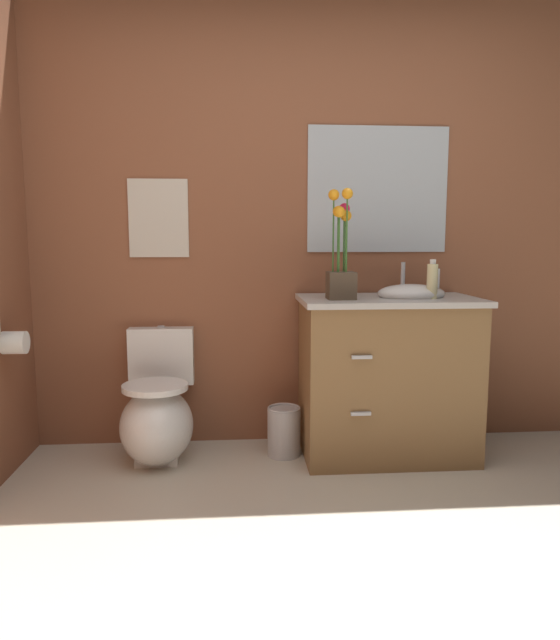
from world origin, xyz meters
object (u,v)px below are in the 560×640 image
(toilet, at_px, (158,415))
(toilet_paper_roll, at_px, (15,343))
(lotion_bottle, at_px, (432,281))
(wall_mirror, at_px, (378,190))
(vanity_cabinet, at_px, (387,375))
(wall_poster, at_px, (159,218))
(trash_bin, at_px, (284,431))
(flower_vase, at_px, (341,261))
(soap_bottle, at_px, (434,282))

(toilet, relative_size, toilet_paper_roll, 6.27)
(lotion_bottle, relative_size, wall_mirror, 0.25)
(vanity_cabinet, bearing_deg, wall_poster, 166.59)
(wall_mirror, bearing_deg, lotion_bottle, -61.95)
(wall_poster, height_order, wall_mirror, wall_mirror)
(lotion_bottle, xyz_separation_m, trash_bin, (-0.76, 0.12, -0.82))
(wall_poster, relative_size, toilet_paper_roll, 3.89)
(lotion_bottle, height_order, toilet_paper_roll, lotion_bottle)
(flower_vase, xyz_separation_m, wall_poster, (-0.96, 0.36, 0.22))
(toilet, xyz_separation_m, flower_vase, (0.96, -0.10, 0.82))
(vanity_cabinet, relative_size, flower_vase, 1.87)
(toilet, height_order, vanity_cabinet, vanity_cabinet)
(soap_bottle, relative_size, trash_bin, 0.63)
(wall_poster, bearing_deg, vanity_cabinet, -13.41)
(wall_poster, xyz_separation_m, toilet_paper_roll, (-0.64, -0.46, -0.61))
(toilet, bearing_deg, soap_bottle, 0.88)
(toilet, distance_m, wall_mirror, 1.74)
(toilet, distance_m, soap_bottle, 1.65)
(wall_poster, bearing_deg, trash_bin, -21.27)
(vanity_cabinet, distance_m, flower_vase, 0.68)
(soap_bottle, height_order, wall_mirror, wall_mirror)
(soap_bottle, bearing_deg, flower_vase, -167.47)
(toilet, height_order, toilet_paper_roll, toilet_paper_roll)
(flower_vase, bearing_deg, lotion_bottle, -2.02)
(flower_vase, height_order, wall_mirror, wall_mirror)
(flower_vase, distance_m, toilet_paper_roll, 1.65)
(trash_bin, relative_size, toilet_paper_roll, 2.47)
(vanity_cabinet, bearing_deg, toilet, 178.77)
(wall_poster, distance_m, toilet_paper_roll, 1.00)
(lotion_bottle, distance_m, wall_poster, 1.52)
(trash_bin, height_order, toilet_paper_roll, toilet_paper_roll)
(toilet, xyz_separation_m, toilet_paper_roll, (-0.64, -0.20, 0.44))
(vanity_cabinet, height_order, soap_bottle, vanity_cabinet)
(toilet, height_order, lotion_bottle, lotion_bottle)
(flower_vase, height_order, soap_bottle, flower_vase)
(toilet, relative_size, flower_vase, 1.24)
(trash_bin, xyz_separation_m, wall_mirror, (0.55, 0.26, 1.31))
(flower_vase, bearing_deg, wall_poster, 159.24)
(lotion_bottle, bearing_deg, toilet_paper_roll, -177.68)
(wall_mirror, bearing_deg, trash_bin, -154.64)
(trash_bin, bearing_deg, wall_poster, 158.73)
(toilet, relative_size, soap_bottle, 4.00)
(soap_bottle, xyz_separation_m, wall_mirror, (-0.26, 0.24, 0.51))
(lotion_bottle, relative_size, wall_poster, 0.48)
(wall_mirror, distance_m, toilet_paper_roll, 2.08)
(flower_vase, bearing_deg, soap_bottle, 12.53)
(lotion_bottle, height_order, wall_poster, wall_poster)
(trash_bin, bearing_deg, soap_bottle, 1.29)
(flower_vase, xyz_separation_m, toilet_paper_roll, (-1.60, -0.10, -0.38))
(toilet, relative_size, vanity_cabinet, 0.66)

